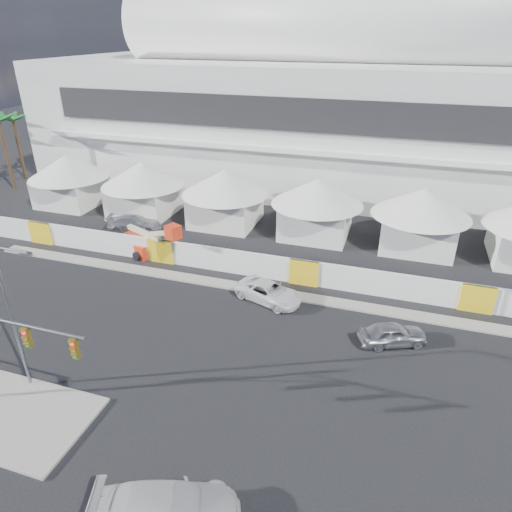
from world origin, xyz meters
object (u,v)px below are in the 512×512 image
(lot_car_c, at_px, (135,223))
(boom_lift, at_px, (144,242))
(streetlight_median, at_px, (13,309))
(sedan_silver, at_px, (393,334))
(pickup_curb, at_px, (269,292))
(pickup_near, at_px, (167,508))

(lot_car_c, distance_m, boom_lift, 5.27)
(streetlight_median, bearing_deg, lot_car_c, 106.50)
(sedan_silver, xyz_separation_m, boom_lift, (-21.01, 6.49, 0.35))
(lot_car_c, distance_m, streetlight_median, 21.63)
(lot_car_c, bearing_deg, pickup_curb, -131.70)
(lot_car_c, height_order, streetlight_median, streetlight_median)
(pickup_curb, height_order, pickup_near, pickup_near)
(boom_lift, bearing_deg, pickup_near, -34.75)
(pickup_curb, xyz_separation_m, lot_car_c, (-15.75, 8.09, 0.05))
(pickup_near, height_order, streetlight_median, streetlight_median)
(boom_lift, bearing_deg, pickup_curb, 4.79)
(pickup_near, bearing_deg, pickup_curb, -16.60)
(sedan_silver, bearing_deg, boom_lift, 48.89)
(pickup_curb, bearing_deg, streetlight_median, 159.71)
(sedan_silver, height_order, boom_lift, boom_lift)
(sedan_silver, relative_size, lot_car_c, 0.81)
(streetlight_median, bearing_deg, pickup_curb, 51.51)
(pickup_curb, bearing_deg, lot_car_c, 81.02)
(pickup_near, relative_size, streetlight_median, 0.68)
(pickup_near, xyz_separation_m, boom_lift, (-13.24, 20.95, 0.22))
(sedan_silver, xyz_separation_m, streetlight_median, (-18.36, -9.81, 4.29))
(sedan_silver, height_order, lot_car_c, lot_car_c)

